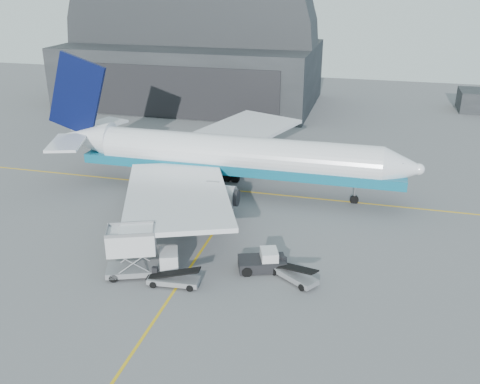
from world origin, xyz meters
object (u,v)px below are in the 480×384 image
(catering_truck, at_px, (139,253))
(belt_loader_a, at_px, (173,279))
(pushback_tug, at_px, (263,262))
(belt_loader_b, at_px, (293,274))
(airliner, at_px, (224,155))

(catering_truck, xyz_separation_m, belt_loader_a, (3.56, -0.91, -1.68))
(pushback_tug, bearing_deg, catering_truck, 179.61)
(catering_truck, xyz_separation_m, belt_loader_b, (13.65, 2.64, -1.66))
(catering_truck, bearing_deg, belt_loader_a, -35.49)
(catering_truck, bearing_deg, airliner, 64.01)
(belt_loader_a, height_order, belt_loader_b, belt_loader_b)
(pushback_tug, bearing_deg, belt_loader_a, -166.52)
(airliner, xyz_separation_m, belt_loader_b, (11.85, -18.68, -4.06))
(airliner, bearing_deg, belt_loader_a, -85.47)
(pushback_tug, height_order, belt_loader_a, pushback_tug)
(belt_loader_b, bearing_deg, airliner, 156.93)
(pushback_tug, distance_m, belt_loader_b, 3.17)
(pushback_tug, bearing_deg, airliner, 97.14)
(belt_loader_b, bearing_deg, pushback_tug, -165.34)
(airliner, height_order, belt_loader_a, airliner)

